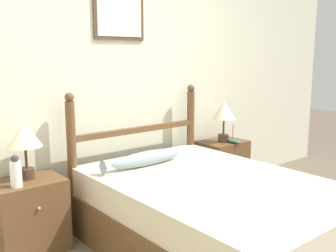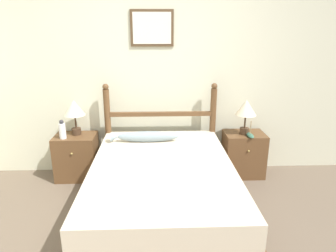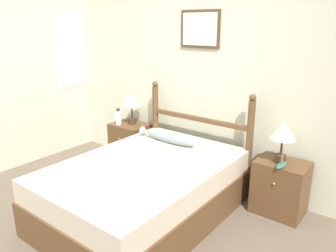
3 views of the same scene
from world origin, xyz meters
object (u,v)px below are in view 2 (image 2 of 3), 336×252
object	(u,v)px
bottle	(62,130)
model_boat	(250,135)
nightstand_right	(243,154)
fish_pillow	(145,137)
bed	(162,191)
nightstand_left	(77,157)
table_lamp_left	(74,110)
table_lamp_right	(246,109)

from	to	relation	value
bottle	model_boat	size ratio (longest dim) A/B	1.11
nightstand_right	fish_pillow	distance (m)	1.31
bed	nightstand_left	distance (m)	1.37
bed	nightstand_right	distance (m)	1.37
bed	fish_pillow	world-z (taller)	fish_pillow
table_lamp_left	table_lamp_right	world-z (taller)	same
table_lamp_right	bottle	distance (m)	2.20
bottle	table_lamp_left	bearing A→B (deg)	47.92
bottle	model_boat	world-z (taller)	bottle
table_lamp_left	nightstand_left	bearing A→B (deg)	-109.92
model_boat	nightstand_left	bearing A→B (deg)	176.78
bed	table_lamp_right	size ratio (longest dim) A/B	4.61
table_lamp_right	fish_pillow	world-z (taller)	table_lamp_right
bottle	table_lamp_right	bearing A→B (deg)	1.78
table_lamp_right	bottle	size ratio (longest dim) A/B	1.86
table_lamp_right	bed	bearing A→B (deg)	-140.50
table_lamp_right	model_boat	world-z (taller)	table_lamp_right
bed	bottle	world-z (taller)	bottle
nightstand_right	fish_pillow	size ratio (longest dim) A/B	0.73
model_boat	fish_pillow	size ratio (longest dim) A/B	0.27
nightstand_left	nightstand_right	xyz separation A→B (m)	(2.10, 0.00, 0.00)
nightstand_left	fish_pillow	bearing A→B (deg)	-17.31
table_lamp_right	fish_pillow	distance (m)	1.26
nightstand_right	bottle	bearing A→B (deg)	-177.47
fish_pillow	model_boat	bearing A→B (deg)	6.83
nightstand_left	model_boat	xyz separation A→B (m)	(2.13, -0.12, 0.30)
bottle	nightstand_left	bearing A→B (deg)	41.63
nightstand_right	table_lamp_left	xyz separation A→B (m)	(-2.09, 0.04, 0.59)
nightstand_left	table_lamp_left	world-z (taller)	table_lamp_left
bed	bottle	size ratio (longest dim) A/B	8.59
bottle	fish_pillow	world-z (taller)	bottle
fish_pillow	bed	bearing A→B (deg)	-73.25
bed	nightstand_right	size ratio (longest dim) A/B	3.56
bed	nightstand_left	bearing A→B (deg)	140.10
bed	bottle	bearing A→B (deg)	146.06
nightstand_right	bottle	world-z (taller)	bottle
bed	nightstand_right	world-z (taller)	bed
nightstand_left	bottle	xyz separation A→B (m)	(-0.11, -0.10, 0.38)
nightstand_left	nightstand_right	distance (m)	2.10
nightstand_right	nightstand_left	bearing A→B (deg)	180.00
bed	fish_pillow	bearing A→B (deg)	106.75
bottle	fish_pillow	bearing A→B (deg)	-10.03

